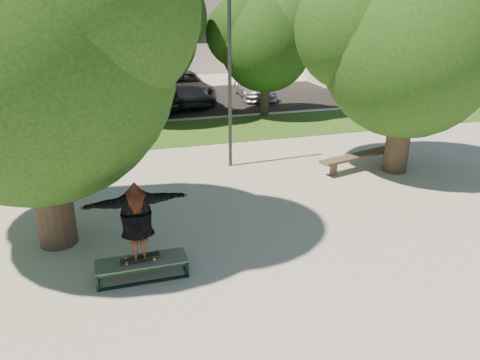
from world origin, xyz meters
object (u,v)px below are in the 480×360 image
object	(u,v)px
tree_right	(407,40)
car_dark	(151,94)
grind_box	(142,268)
tree_left	(24,44)
car_grey	(183,87)
lamppost	(230,70)
bench	(362,156)
car_silver_a	(14,102)
car_silver_b	(254,86)

from	to	relation	value
tree_right	car_dark	bearing A→B (deg)	119.11
grind_box	car_dark	distance (m)	15.72
grind_box	car_dark	xyz separation A→B (m)	(2.00, 15.58, 0.53)
tree_left	car_grey	distance (m)	16.14
grind_box	car_grey	size ratio (longest dim) A/B	0.32
lamppost	grind_box	world-z (taller)	lamppost
bench	car_dark	world-z (taller)	car_dark
bench	car_silver_a	bearing A→B (deg)	122.32
bench	car_grey	xyz separation A→B (m)	(-3.74, 12.27, 0.37)
tree_right	bench	world-z (taller)	tree_right
lamppost	car_silver_a	size ratio (longest dim) A/B	1.48
tree_right	car_grey	xyz separation A→B (m)	(-4.60, 12.70, -3.30)
tree_left	car_grey	bearing A→B (deg)	69.09
lamppost	car_silver_a	xyz separation A→B (m)	(-7.87, 9.46, -2.45)
tree_right	car_grey	size ratio (longest dim) A/B	1.14
tree_right	car_grey	distance (m)	13.91
tree_right	bench	size ratio (longest dim) A/B	1.98
car_silver_b	car_grey	bearing A→B (deg)	-172.79
car_grey	car_dark	bearing A→B (deg)	-149.13
lamppost	grind_box	distance (m)	7.53
grind_box	bench	xyz separation A→B (m)	(7.56, 4.48, 0.23)
tree_right	car_silver_b	bearing A→B (deg)	92.39
tree_right	car_dark	size ratio (longest dim) A/B	1.48
lamppost	car_grey	bearing A→B (deg)	88.30
car_dark	car_silver_b	world-z (taller)	car_dark
bench	car_grey	size ratio (longest dim) A/B	0.58
tree_left	car_dark	bearing A→B (deg)	74.32
car_silver_a	car_silver_b	xyz separation A→B (m)	(12.25, 1.36, -0.06)
bench	car_grey	distance (m)	12.84
car_silver_a	tree_right	bearing A→B (deg)	-39.75
tree_left	car_silver_a	world-z (taller)	tree_left
lamppost	bench	bearing A→B (deg)	-20.11
lamppost	car_dark	bearing A→B (deg)	98.87
lamppost	car_grey	xyz separation A→B (m)	(0.32, 10.79, -2.36)
lamppost	car_dark	size ratio (longest dim) A/B	1.39
grind_box	car_dark	size ratio (longest dim) A/B	0.41
lamppost	car_silver_a	distance (m)	12.55
bench	tree_left	bearing A→B (deg)	179.36
lamppost	grind_box	size ratio (longest dim) A/B	3.39
tree_right	car_silver_b	xyz separation A→B (m)	(-0.53, 12.74, -3.45)
grind_box	car_silver_b	size ratio (longest dim) A/B	0.41
car_silver_a	car_grey	bearing A→B (deg)	11.09
grind_box	tree_left	bearing A→B (deg)	130.92
tree_right	lamppost	size ratio (longest dim) A/B	1.07
grind_box	car_silver_b	bearing A→B (deg)	64.85
grind_box	car_grey	distance (m)	17.20
lamppost	tree_left	bearing A→B (deg)	-143.58
grind_box	car_silver_a	distance (m)	16.05
lamppost	bench	size ratio (longest dim) A/B	1.85
car_silver_a	car_grey	size ratio (longest dim) A/B	0.73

